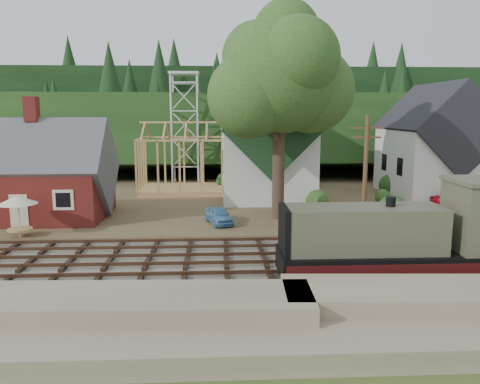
{
  "coord_description": "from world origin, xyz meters",
  "views": [
    {
      "loc": [
        -2.56,
        -24.24,
        8.2
      ],
      "look_at": [
        -1.05,
        6.0,
        3.0
      ],
      "focal_mm": 35.0,
      "sensor_mm": 36.0,
      "label": 1
    }
  ],
  "objects_px": {
    "patio_set": "(18,202)",
    "locomotive": "(419,239)",
    "car_blue": "(219,215)",
    "car_red": "(456,198)"
  },
  "relations": [
    {
      "from": "patio_set",
      "to": "locomotive",
      "type": "bearing_deg",
      "value": -20.85
    },
    {
      "from": "car_blue",
      "to": "patio_set",
      "type": "height_order",
      "value": "patio_set"
    },
    {
      "from": "patio_set",
      "to": "car_red",
      "type": "bearing_deg",
      "value": 14.36
    },
    {
      "from": "car_red",
      "to": "patio_set",
      "type": "relative_size",
      "value": 1.66
    },
    {
      "from": "locomotive",
      "to": "car_red",
      "type": "bearing_deg",
      "value": 57.86
    },
    {
      "from": "locomotive",
      "to": "car_red",
      "type": "xyz_separation_m",
      "value": [
        10.64,
        16.94,
        -1.25
      ]
    },
    {
      "from": "car_red",
      "to": "patio_set",
      "type": "xyz_separation_m",
      "value": [
        -32.96,
        -8.44,
        1.67
      ]
    },
    {
      "from": "locomotive",
      "to": "patio_set",
      "type": "xyz_separation_m",
      "value": [
        -22.32,
        8.5,
        0.42
      ]
    },
    {
      "from": "car_blue",
      "to": "patio_set",
      "type": "relative_size",
      "value": 1.3
    },
    {
      "from": "patio_set",
      "to": "car_blue",
      "type": "bearing_deg",
      "value": 13.09
    }
  ]
}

